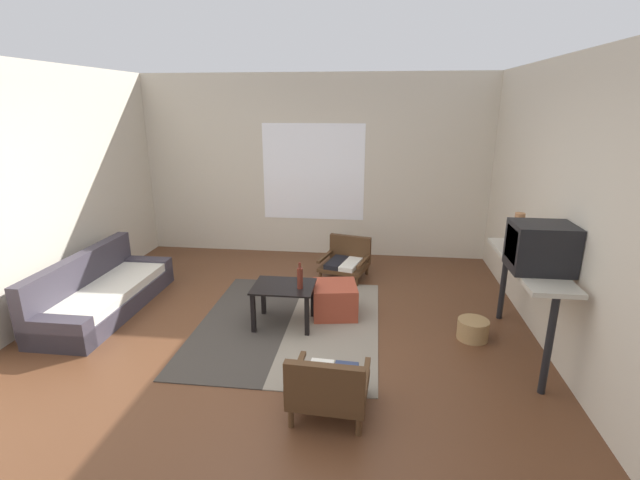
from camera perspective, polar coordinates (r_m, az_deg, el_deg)
The scene contains 15 objects.
ground_plane at distance 4.48m, azimuth -6.16°, elevation -13.75°, with size 7.80×7.80×0.00m, color #56331E.
far_wall_with_window at distance 6.93m, azimuth -0.79°, elevation 9.22°, with size 5.60×0.13×2.70m.
side_wall_right at distance 4.49m, azimuth 29.49°, elevation 2.79°, with size 0.12×6.60×2.70m, color beige.
side_wall_left at distance 5.49m, azimuth -34.14°, elevation 4.26°, with size 0.12×6.60×2.70m, color beige.
area_rug at distance 4.94m, azimuth -3.94°, elevation -10.50°, with size 1.90×2.36×0.01m.
couch at distance 5.73m, azimuth -25.84°, elevation -6.10°, with size 0.71×1.91×0.65m.
coffee_table at distance 4.79m, azimuth -4.59°, elevation -6.76°, with size 0.64×0.51×0.45m.
armchair_by_window at distance 6.15m, azimuth 3.30°, elevation -2.47°, with size 0.71×0.69×0.53m.
armchair_striped_foreground at distance 3.54m, azimuth 1.06°, elevation -17.96°, with size 0.61×0.62×0.55m.
ottoman_orange at distance 5.06m, azimuth 1.86°, elevation -7.56°, with size 0.47×0.47×0.36m, color #993D28.
console_shelf at distance 4.55m, azimuth 24.74°, elevation -3.83°, with size 0.40×1.47×0.90m.
crt_television at distance 4.25m, azimuth 26.10°, elevation -0.84°, with size 0.50×0.41×0.41m.
clay_vase at distance 4.86m, azimuth 23.67°, elevation 0.64°, with size 0.21×0.21×0.35m.
glass_bottle at distance 4.64m, azimuth -2.55°, elevation -4.75°, with size 0.06×0.06×0.28m.
wicker_basket at distance 4.86m, azimuth 18.73°, elevation -10.63°, with size 0.31×0.31×0.20m, color #9E7A4C.
Camera 1 is at (0.93, -3.74, 2.28)m, focal length 25.36 mm.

